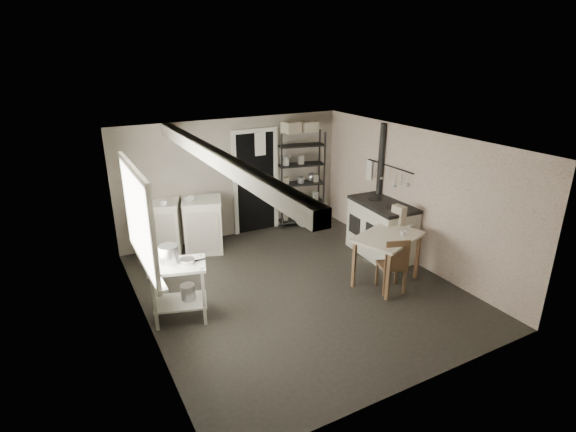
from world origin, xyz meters
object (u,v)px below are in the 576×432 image
work_table (386,261)px  shelf_rack (301,181)px  stockpot (169,255)px  base_cabinets (182,228)px  flour_sack (304,216)px  prep_table (180,293)px  chair (392,261)px  stove (381,232)px

work_table → shelf_rack: bearing=88.7°
stockpot → base_cabinets: size_ratio=0.19×
flour_sack → shelf_rack: bearing=89.7°
work_table → base_cabinets: bearing=132.8°
prep_table → shelf_rack: shelf_rack is taller
stockpot → flour_sack: 3.91m
base_cabinets → chair: 3.76m
chair → flour_sack: chair is taller
stove → stockpot: bearing=-172.7°
stove → shelf_rack: bearing=109.1°
stove → chair: (-0.69, -1.08, 0.05)m
flour_sack → prep_table: bearing=-146.5°
shelf_rack → work_table: 2.86m
shelf_rack → stove: 2.08m
prep_table → base_cabinets: bearing=73.1°
shelf_rack → chair: size_ratio=2.19×
flour_sack → stove: bearing=-73.3°
work_table → chair: size_ratio=1.18×
stove → flour_sack: stove is taller
prep_table → shelf_rack: size_ratio=0.43×
base_cabinets → work_table: size_ratio=1.41×
stockpot → shelf_rack: size_ratio=0.14×
stove → chair: chair is taller
stove → prep_table: bearing=-171.2°
base_cabinets → chair: bearing=-31.5°
prep_table → shelf_rack: 3.97m
shelf_rack → base_cabinets: bearing=-164.4°
base_cabinets → flour_sack: (2.54, -0.04, -0.22)m
base_cabinets → shelf_rack: shelf_rack is taller
work_table → flour_sack: (0.06, 2.64, -0.14)m
prep_table → chair: bearing=-13.9°
chair → flour_sack: 2.88m
base_cabinets → work_table: bearing=-28.2°
stockpot → stove: stockpot is taller
stockpot → work_table: 3.32m
stockpot → base_cabinets: 2.24m
stove → work_table: stove is taller
work_table → prep_table: bearing=170.5°
shelf_rack → chair: shelf_rack is taller
base_cabinets → shelf_rack: 2.59m
stockpot → work_table: (3.21, -0.62, -0.56)m
prep_table → stockpot: 0.55m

